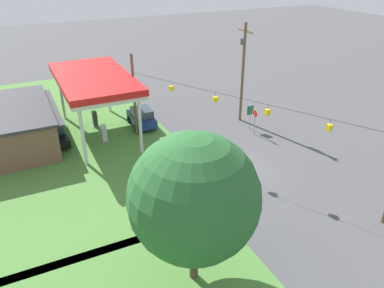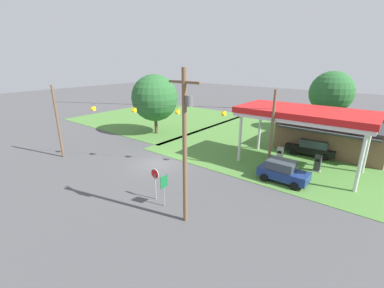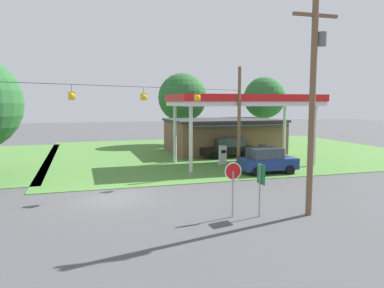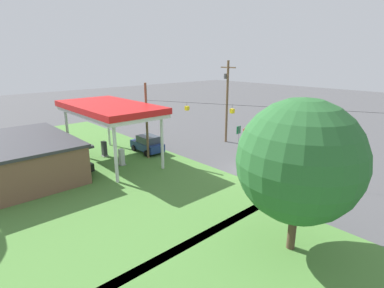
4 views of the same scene
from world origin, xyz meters
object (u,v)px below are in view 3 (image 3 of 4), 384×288
Objects in this scene: fuel_pump_near at (223,156)px; fuel_pump_far at (263,154)px; tree_behind_station at (183,98)px; gas_station_store at (223,135)px; tree_far_back at (264,98)px; car_at_pumps_front at (267,160)px; gas_station_canopy at (244,101)px; car_at_pumps_rear at (226,147)px; stop_sign_roadside at (233,177)px; route_sign at (261,179)px; utility_pole_main at (313,96)px.

fuel_pump_near is 1.00× the size of fuel_pump_far.
tree_behind_station is (-2.67, 15.80, 4.93)m from fuel_pump_far.
gas_station_store reaches higher than fuel_pump_near.
fuel_pump_near is at bearing -128.80° from tree_far_back.
tree_far_back is (6.90, 13.07, 4.92)m from fuel_pump_far.
fuel_pump_far is 0.39× the size of car_at_pumps_front.
tree_behind_station is at bearing 93.15° from gas_station_canopy.
car_at_pumps_rear is at bearing -84.86° from tree_behind_station.
gas_station_canopy is 1.07× the size of gas_station_store.
stop_sign_roadside is (-6.44, -13.06, -3.43)m from gas_station_canopy.
gas_station_canopy is at bearing 82.25° from car_at_pumps_rear.
tree_far_back is (13.94, 26.43, 3.98)m from route_sign.
gas_station_canopy reaches higher than gas_station_store.
route_sign is (-5.20, -9.18, 0.75)m from car_at_pumps_front.
car_at_pumps_rear is 0.63× the size of tree_far_back.
utility_pole_main is 1.18× the size of tree_far_back.
route_sign is at bearing -98.50° from tree_behind_station.
tree_behind_station reaches higher than car_at_pumps_front.
fuel_pump_near is 14.55m from utility_pole_main.
gas_station_store is at bearing -110.28° from stop_sign_roadside.
tree_behind_station is 9.96m from tree_far_back.
stop_sign_roadside reaches higher than fuel_pump_near.
gas_station_canopy reaches higher than fuel_pump_near.
fuel_pump_near is at bearing 59.36° from car_at_pumps_rear.
route_sign is (-5.40, -17.55, 0.76)m from car_at_pumps_rear.
utility_pole_main is (-4.72, -13.74, 4.66)m from fuel_pump_far.
gas_station_canopy is at bearing -86.85° from tree_behind_station.
tree_far_back reaches higher than gas_station_store.
fuel_pump_far is (0.47, -7.97, -0.95)m from gas_station_store.
utility_pole_main is at bearing -113.43° from tree_far_back.
utility_pole_main is at bearing -101.07° from gas_station_store.
gas_station_store reaches higher than route_sign.
fuel_pump_near is 0.31× the size of car_at_pumps_rear.
gas_station_store is at bearing -112.41° from car_at_pumps_rear.
tree_behind_station reaches higher than car_at_pumps_rear.
fuel_pump_near is 16.58m from tree_behind_station.
route_sign is at bearing 170.52° from utility_pole_main.
car_at_pumps_rear is at bearing -107.04° from gas_station_store.
tree_far_back is at bearing -120.10° from stop_sign_roadside.
car_at_pumps_front is at bearing -125.84° from stop_sign_roadside.
tree_behind_station is (-0.87, 15.80, 0.46)m from gas_station_canopy.
stop_sign_roadside is 29.65m from tree_behind_station.
car_at_pumps_front is 19.91m from tree_far_back.
stop_sign_roadside is at bearing -122.26° from fuel_pump_far.
stop_sign_roadside reaches higher than fuel_pump_far.
car_at_pumps_front is at bearing -87.58° from tree_behind_station.
stop_sign_roadside is at bearing 63.65° from car_at_pumps_rear.
gas_station_canopy reaches higher than fuel_pump_far.
fuel_pump_far is 4.50m from car_at_pumps_rear.
car_at_pumps_front is 10.99m from stop_sign_roadside.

